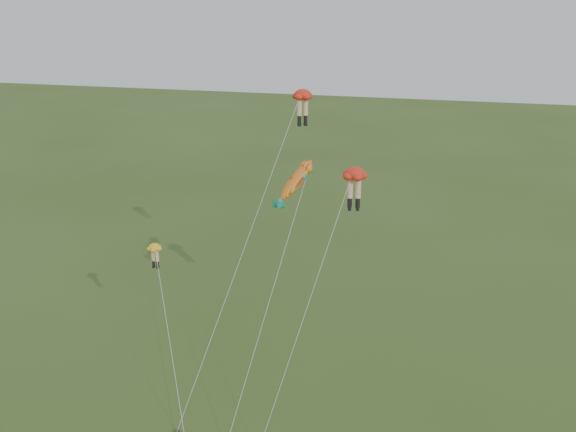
# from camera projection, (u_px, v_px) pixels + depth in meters

# --- Properties ---
(legs_kite_red_high) EXTENTS (5.21, 14.23, 19.11)m
(legs_kite_red_high) POSITION_uv_depth(u_px,v_px,m) (301.00, 102.00, 43.25)
(legs_kite_red_high) COLOR red
(legs_kite_red_high) RESTS_ON ground
(legs_kite_red_mid) EXTENTS (4.69, 8.75, 15.42)m
(legs_kite_red_mid) POSITION_uv_depth(u_px,v_px,m) (353.00, 180.00, 37.96)
(legs_kite_red_mid) COLOR red
(legs_kite_red_mid) RESTS_ON ground
(legs_kite_yellow) EXTENTS (6.06, 8.27, 9.48)m
(legs_kite_yellow) POSITION_uv_depth(u_px,v_px,m) (156.00, 256.00, 42.32)
(legs_kite_yellow) COLOR yellow
(legs_kite_yellow) RESTS_ON ground
(fish_kite) EXTENTS (3.07, 10.27, 15.48)m
(fish_kite) POSITION_uv_depth(u_px,v_px,m) (296.00, 182.00, 40.11)
(fish_kite) COLOR orange
(fish_kite) RESTS_ON ground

